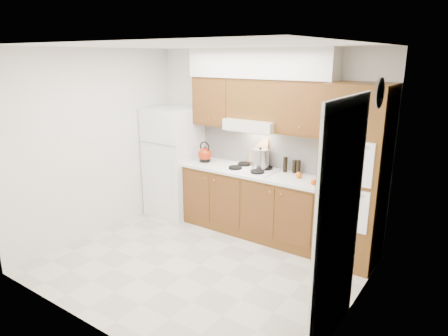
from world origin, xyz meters
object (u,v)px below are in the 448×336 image
(fridge, at_px, (174,162))
(kettle, at_px, (205,154))
(stock_pot, at_px, (260,158))
(oven_cabinet, at_px, (354,177))

(fridge, height_order, kettle, fridge)
(kettle, distance_m, stock_pot, 0.90)
(oven_cabinet, height_order, kettle, oven_cabinet)
(kettle, bearing_deg, oven_cabinet, 21.17)
(oven_cabinet, height_order, stock_pot, oven_cabinet)
(oven_cabinet, relative_size, kettle, 10.61)
(stock_pot, bearing_deg, kettle, -172.88)
(kettle, bearing_deg, fridge, -154.66)
(fridge, bearing_deg, kettle, 4.01)
(kettle, bearing_deg, stock_pot, 28.44)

